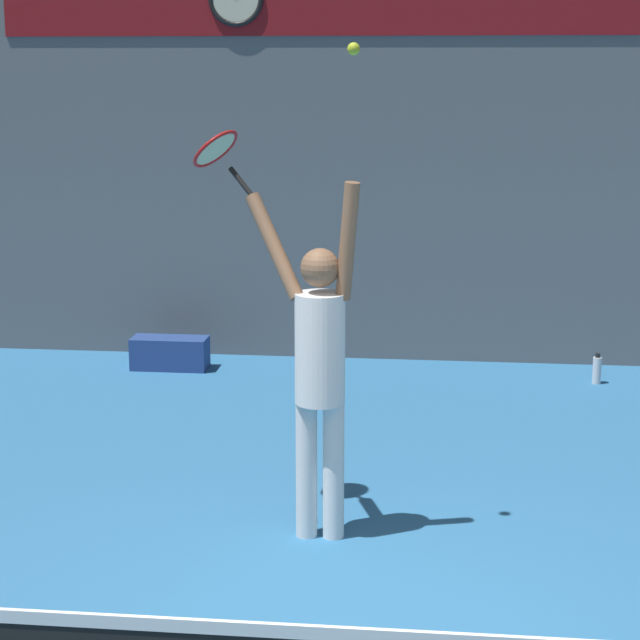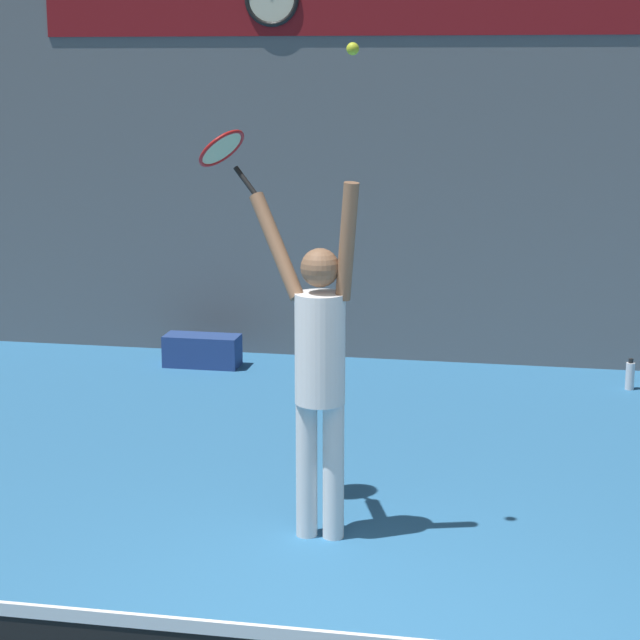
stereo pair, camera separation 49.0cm
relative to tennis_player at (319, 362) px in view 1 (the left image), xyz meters
name	(u,v)px [view 1 (the left image)]	position (x,y,z in m)	size (l,w,h in m)	color
back_wall	(419,100)	(0.43, 4.45, 1.40)	(18.00, 0.10, 5.00)	slate
tennis_player	(319,362)	(0.00, 0.00, 0.00)	(0.75, 0.46, 2.18)	white
tennis_racket	(217,152)	(-0.66, 0.34, 1.21)	(0.44, 0.40, 0.40)	black
tennis_ball	(354,49)	(0.20, -0.05, 1.81)	(0.07, 0.07, 0.07)	#CCDB2D
water_bottle	(597,370)	(2.11, 3.72, -0.98)	(0.08, 0.08, 0.28)	silver
equipment_bag	(170,353)	(-1.86, 3.80, -0.95)	(0.72, 0.30, 0.30)	navy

